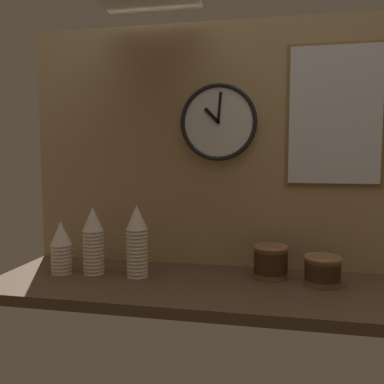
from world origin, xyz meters
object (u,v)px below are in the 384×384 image
at_px(cup_stack_center_left, 137,241).
at_px(wall_clock, 218,122).
at_px(bowl_stack_right, 271,261).
at_px(bowl_stack_far_right, 323,270).
at_px(cup_stack_left, 93,240).
at_px(cup_stack_far_left, 61,247).
at_px(menu_board, 335,115).

xyz_separation_m(cup_stack_center_left, wall_clock, (0.30, 0.21, 0.48)).
relative_size(cup_stack_center_left, bowl_stack_right, 2.09).
bearing_deg(bowl_stack_far_right, cup_stack_left, -178.23).
bearing_deg(cup_stack_far_left, cup_stack_center_left, 3.57).
height_order(bowl_stack_right, wall_clock, wall_clock).
xyz_separation_m(cup_stack_far_left, bowl_stack_right, (0.85, 0.10, -0.04)).
bearing_deg(wall_clock, bowl_stack_far_right, -22.72).
bearing_deg(bowl_stack_right, wall_clock, 151.39).
bearing_deg(menu_board, cup_stack_center_left, -164.21).
distance_m(cup_stack_center_left, menu_board, 0.95).
xyz_separation_m(cup_stack_left, cup_stack_far_left, (-0.13, -0.02, -0.03)).
bearing_deg(cup_stack_left, wall_clock, 22.76).
bearing_deg(cup_stack_far_left, bowl_stack_right, 6.98).
distance_m(bowl_stack_right, wall_clock, 0.61).
distance_m(cup_stack_far_left, bowl_stack_right, 0.86).
bearing_deg(cup_stack_center_left, cup_stack_far_left, -176.43).
height_order(bowl_stack_right, menu_board, menu_board).
bearing_deg(wall_clock, cup_stack_center_left, -144.86).
distance_m(cup_stack_left, wall_clock, 0.72).
xyz_separation_m(bowl_stack_far_right, menu_board, (0.05, 0.19, 0.59)).
bearing_deg(cup_stack_left, menu_board, 12.52).
xyz_separation_m(cup_stack_far_left, wall_clock, (0.62, 0.23, 0.52)).
xyz_separation_m(cup_stack_center_left, cup_stack_far_left, (-0.32, -0.02, -0.04)).
height_order(wall_clock, menu_board, menu_board).
bearing_deg(cup_stack_center_left, menu_board, 15.79).
relative_size(cup_stack_far_left, bowl_stack_right, 1.56).
height_order(cup_stack_center_left, bowl_stack_right, cup_stack_center_left).
bearing_deg(cup_stack_far_left, menu_board, 12.29).
distance_m(cup_stack_left, bowl_stack_far_right, 0.91).
relative_size(cup_stack_left, bowl_stack_right, 1.98).
bearing_deg(cup_stack_far_left, bowl_stack_far_right, 2.89).
distance_m(bowl_stack_right, menu_board, 0.64).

